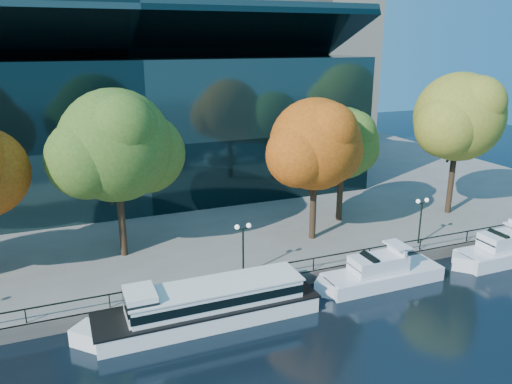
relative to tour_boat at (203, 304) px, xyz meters
name	(u,v)px	position (x,y,z in m)	size (l,w,h in m)	color
ground	(270,315)	(4.37, -0.90, -1.30)	(160.00, 160.00, 0.00)	black
promenade	(160,177)	(4.37, 35.47, -0.80)	(90.00, 67.08, 1.00)	slate
railing	(252,269)	(4.37, 2.35, 0.64)	(88.20, 0.08, 0.99)	black
convention_building	(130,123)	(0.37, 30.88, 7.21)	(50.00, 24.57, 21.43)	black
tour_boat	(203,304)	(0.00, 0.00, 0.00)	(16.08, 3.59, 3.05)	white
cruiser_near	(378,273)	(13.70, 0.14, -0.35)	(10.50, 2.70, 3.04)	white
cruiser_far	(503,250)	(25.72, -0.31, -0.26)	(9.99, 2.77, 3.26)	white
tree_2	(118,148)	(-3.41, 10.53, 8.58)	(10.85, 8.90, 13.40)	black
tree_3	(317,146)	(12.48, 8.04, 7.95)	(9.67, 7.93, 12.29)	black
tree_4	(344,145)	(17.04, 11.18, 7.13)	(8.37, 6.86, 10.93)	black
tree_5	(460,119)	(28.52, 8.98, 9.20)	(10.61, 8.70, 13.93)	black
lamp_1	(243,237)	(4.14, 3.60, 2.68)	(1.26, 0.36, 4.03)	black
lamp_2	(421,210)	(20.23, 3.60, 2.68)	(1.26, 0.36, 4.03)	black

